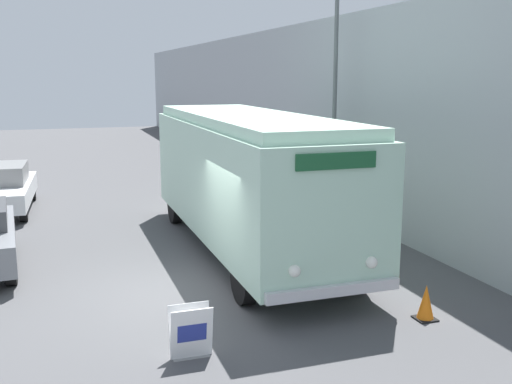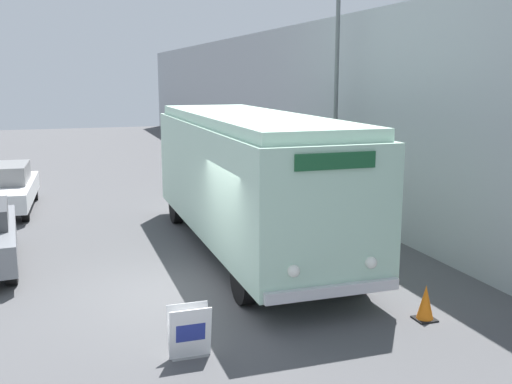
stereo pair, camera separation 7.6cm
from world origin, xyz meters
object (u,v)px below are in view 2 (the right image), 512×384
vintage_bus (249,175)px  traffic_cone (425,303)px  sign_board (190,333)px  streetlamp (337,63)px  parked_car_mid (1,188)px

vintage_bus → traffic_cone: 5.62m
sign_board → traffic_cone: sign_board is taller
traffic_cone → sign_board: bearing=-178.9°
vintage_bus → traffic_cone: bearing=-72.1°
vintage_bus → traffic_cone: size_ratio=14.93×
vintage_bus → traffic_cone: vintage_bus is taller
streetlamp → parked_car_mid: bearing=154.2°
streetlamp → traffic_cone: streetlamp is taller
sign_board → streetlamp: 10.28m
streetlamp → parked_car_mid: (-9.47, 4.58, -3.87)m
sign_board → streetlamp: streetlamp is taller
streetlamp → parked_car_mid: streetlamp is taller
streetlamp → traffic_cone: bearing=-102.8°
traffic_cone → streetlamp: bearing=77.2°
vintage_bus → sign_board: (-2.62, -5.22, -1.50)m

